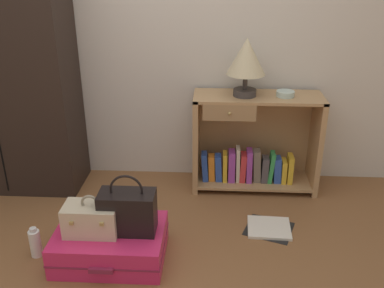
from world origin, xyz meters
TOP-DOWN VIEW (x-y plane):
  - back_wall at (0.00, 1.50)m, footprint 6.40×0.10m
  - wardrobe at (-1.18, 1.20)m, footprint 1.04×0.47m
  - bookshelf at (0.71, 1.26)m, footprint 0.97×0.36m
  - table_lamp at (0.62, 1.24)m, footprint 0.28×0.28m
  - bowl at (0.92, 1.24)m, footprint 0.13×0.13m
  - suitcase_large at (-0.22, 0.29)m, footprint 0.67×0.50m
  - train_case at (-0.31, 0.27)m, footprint 0.32×0.19m
  - handbag at (-0.10, 0.30)m, footprint 0.33×0.17m
  - bottle at (-0.69, 0.29)m, footprint 0.07×0.07m
  - open_book_on_floor at (0.79, 0.65)m, footprint 0.38×0.36m

SIDE VIEW (x-z plane):
  - open_book_on_floor at x=0.79m, z-range 0.00..0.02m
  - bottle at x=-0.69m, z-range -0.01..0.20m
  - suitcase_large at x=-0.22m, z-range 0.00..0.20m
  - train_case at x=-0.31m, z-range 0.17..0.42m
  - handbag at x=-0.10m, z-range 0.15..0.52m
  - bookshelf at x=0.71m, z-range -0.03..0.73m
  - bowl at x=0.92m, z-range 0.77..0.81m
  - wardrobe at x=-1.18m, z-range 0.00..1.88m
  - table_lamp at x=0.62m, z-range 0.83..1.26m
  - back_wall at x=0.00m, z-range 0.00..2.60m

